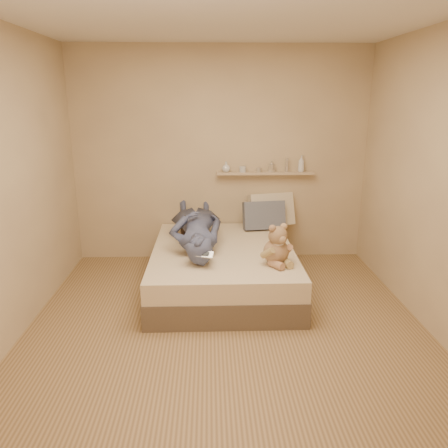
{
  "coord_description": "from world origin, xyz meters",
  "views": [
    {
      "loc": [
        -0.14,
        -3.47,
        2.01
      ],
      "look_at": [
        0.0,
        0.65,
        0.8
      ],
      "focal_mm": 35.0,
      "sensor_mm": 36.0,
      "label": 1
    }
  ],
  "objects_px": {
    "game_console": "(205,254)",
    "pillow_grey": "(264,215)",
    "dark_plush": "(189,229)",
    "pillow_cream": "(271,210)",
    "teddy_bear": "(277,248)",
    "bed": "(223,268)",
    "person": "(196,226)",
    "wall_shelf": "(265,173)"
  },
  "relations": [
    {
      "from": "person",
      "to": "wall_shelf",
      "type": "height_order",
      "value": "wall_shelf"
    },
    {
      "from": "dark_plush",
      "to": "pillow_cream",
      "type": "relative_size",
      "value": 0.51
    },
    {
      "from": "bed",
      "to": "dark_plush",
      "type": "distance_m",
      "value": 0.61
    },
    {
      "from": "person",
      "to": "pillow_cream",
      "type": "bearing_deg",
      "value": -148.74
    },
    {
      "from": "bed",
      "to": "teddy_bear",
      "type": "distance_m",
      "value": 0.8
    },
    {
      "from": "person",
      "to": "wall_shelf",
      "type": "bearing_deg",
      "value": -143.19
    },
    {
      "from": "game_console",
      "to": "dark_plush",
      "type": "bearing_deg",
      "value": 101.83
    },
    {
      "from": "pillow_grey",
      "to": "wall_shelf",
      "type": "bearing_deg",
      "value": 81.78
    },
    {
      "from": "dark_plush",
      "to": "pillow_cream",
      "type": "distance_m",
      "value": 1.12
    },
    {
      "from": "pillow_cream",
      "to": "bed",
      "type": "bearing_deg",
      "value": -126.94
    },
    {
      "from": "game_console",
      "to": "pillow_grey",
      "type": "xyz_separation_m",
      "value": [
        0.71,
        1.27,
        0.03
      ]
    },
    {
      "from": "pillow_cream",
      "to": "pillow_grey",
      "type": "xyz_separation_m",
      "value": [
        -0.11,
        -0.14,
        -0.03
      ]
    },
    {
      "from": "pillow_cream",
      "to": "person",
      "type": "bearing_deg",
      "value": -145.2
    },
    {
      "from": "wall_shelf",
      "to": "dark_plush",
      "type": "bearing_deg",
      "value": -148.11
    },
    {
      "from": "pillow_cream",
      "to": "wall_shelf",
      "type": "xyz_separation_m",
      "value": [
        -0.07,
        0.08,
        0.45
      ]
    },
    {
      "from": "bed",
      "to": "pillow_cream",
      "type": "relative_size",
      "value": 3.45
    },
    {
      "from": "teddy_bear",
      "to": "pillow_cream",
      "type": "relative_size",
      "value": 0.74
    },
    {
      "from": "person",
      "to": "dark_plush",
      "type": "bearing_deg",
      "value": -61.85
    },
    {
      "from": "game_console",
      "to": "wall_shelf",
      "type": "relative_size",
      "value": 0.14
    },
    {
      "from": "dark_plush",
      "to": "wall_shelf",
      "type": "height_order",
      "value": "wall_shelf"
    },
    {
      "from": "bed",
      "to": "pillow_cream",
      "type": "height_order",
      "value": "pillow_cream"
    },
    {
      "from": "teddy_bear",
      "to": "pillow_grey",
      "type": "relative_size",
      "value": 0.82
    },
    {
      "from": "pillow_cream",
      "to": "wall_shelf",
      "type": "bearing_deg",
      "value": 133.16
    },
    {
      "from": "bed",
      "to": "wall_shelf",
      "type": "distance_m",
      "value": 1.38
    },
    {
      "from": "teddy_bear",
      "to": "pillow_cream",
      "type": "bearing_deg",
      "value": 84.68
    },
    {
      "from": "pillow_grey",
      "to": "person",
      "type": "height_order",
      "value": "person"
    },
    {
      "from": "game_console",
      "to": "pillow_cream",
      "type": "bearing_deg",
      "value": 59.94
    },
    {
      "from": "bed",
      "to": "wall_shelf",
      "type": "xyz_separation_m",
      "value": [
        0.55,
        0.91,
        0.88
      ]
    },
    {
      "from": "person",
      "to": "game_console",
      "type": "bearing_deg",
      "value": 94.19
    },
    {
      "from": "pillow_cream",
      "to": "wall_shelf",
      "type": "height_order",
      "value": "wall_shelf"
    },
    {
      "from": "pillow_cream",
      "to": "teddy_bear",
      "type": "bearing_deg",
      "value": -95.32
    },
    {
      "from": "bed",
      "to": "dark_plush",
      "type": "height_order",
      "value": "dark_plush"
    },
    {
      "from": "teddy_bear",
      "to": "pillow_grey",
      "type": "bearing_deg",
      "value": 89.19
    },
    {
      "from": "dark_plush",
      "to": "bed",
      "type": "bearing_deg",
      "value": -41.09
    },
    {
      "from": "dark_plush",
      "to": "person",
      "type": "relative_size",
      "value": 0.18
    },
    {
      "from": "bed",
      "to": "dark_plush",
      "type": "relative_size",
      "value": 6.77
    },
    {
      "from": "bed",
      "to": "person",
      "type": "bearing_deg",
      "value": 146.81
    },
    {
      "from": "bed",
      "to": "pillow_cream",
      "type": "bearing_deg",
      "value": 53.06
    },
    {
      "from": "bed",
      "to": "wall_shelf",
      "type": "height_order",
      "value": "wall_shelf"
    },
    {
      "from": "pillow_grey",
      "to": "person",
      "type": "bearing_deg",
      "value": -148.49
    },
    {
      "from": "pillow_cream",
      "to": "pillow_grey",
      "type": "distance_m",
      "value": 0.18
    },
    {
      "from": "bed",
      "to": "pillow_grey",
      "type": "height_order",
      "value": "pillow_grey"
    }
  ]
}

